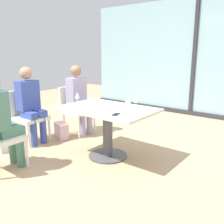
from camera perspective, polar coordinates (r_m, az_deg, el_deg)
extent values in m
plane|color=tan|center=(3.71, -0.97, -10.08)|extent=(12.00, 12.00, 0.00)
cube|color=#90B7BC|center=(6.22, 18.34, 11.64)|extent=(5.67, 0.03, 2.70)
cube|color=#2D2D33|center=(6.19, 18.24, 11.64)|extent=(0.08, 0.06, 2.70)
cube|color=#2D2D33|center=(6.36, 17.38, -0.13)|extent=(5.67, 0.10, 0.10)
cube|color=silver|center=(3.49, -1.02, 0.69)|extent=(1.31, 0.87, 0.04)
cylinder|color=#4C4C51|center=(3.59, -0.99, -5.00)|extent=(0.14, 0.14, 0.69)
cylinder|color=#4C4C51|center=(3.71, -0.97, -9.91)|extent=(0.56, 0.56, 0.02)
cube|color=silver|center=(4.35, -17.97, -1.35)|extent=(0.46, 0.46, 0.06)
cube|color=silver|center=(4.50, -19.99, 2.13)|extent=(0.05, 0.46, 0.42)
cylinder|color=silver|center=(4.14, -18.47, -5.37)|extent=(0.04, 0.04, 0.39)
cylinder|color=silver|center=(4.36, -14.10, -4.12)|extent=(0.04, 0.04, 0.39)
cylinder|color=silver|center=(4.47, -21.33, -4.22)|extent=(0.04, 0.04, 0.39)
cylinder|color=silver|center=(4.67, -17.13, -3.13)|extent=(0.04, 0.04, 0.39)
cube|color=silver|center=(3.47, -23.75, -5.59)|extent=(0.46, 0.46, 0.06)
cylinder|color=silver|center=(3.48, -18.88, -9.08)|extent=(0.04, 0.04, 0.39)
cylinder|color=silver|center=(3.80, -22.22, -7.42)|extent=(0.04, 0.04, 0.39)
cube|color=silver|center=(4.62, -7.57, 0.08)|extent=(0.46, 0.46, 0.06)
cube|color=silver|center=(4.75, -9.78, 3.33)|extent=(0.05, 0.46, 0.42)
cylinder|color=silver|center=(4.41, -7.52, -3.62)|extent=(0.04, 0.04, 0.39)
cylinder|color=silver|center=(4.68, -4.02, -2.50)|extent=(0.04, 0.04, 0.39)
cylinder|color=silver|center=(4.69, -10.94, -2.69)|extent=(0.04, 0.04, 0.39)
cylinder|color=silver|center=(4.95, -7.46, -1.69)|extent=(0.04, 0.04, 0.39)
cylinder|color=#384C9E|center=(4.21, -17.44, -4.56)|extent=(0.11, 0.11, 0.45)
cube|color=#384C9E|center=(4.21, -18.45, -0.66)|extent=(0.32, 0.13, 0.11)
cylinder|color=#384C9E|center=(4.31, -15.47, -4.01)|extent=(0.11, 0.11, 0.45)
cube|color=#384C9E|center=(4.31, -16.47, -0.20)|extent=(0.32, 0.13, 0.11)
cube|color=#384C9E|center=(4.31, -18.71, 3.64)|extent=(0.20, 0.34, 0.48)
sphere|color=tan|center=(4.27, -19.08, 8.41)|extent=(0.20, 0.20, 0.20)
cylinder|color=#4C7F6B|center=(3.54, -20.23, -8.25)|extent=(0.11, 0.11, 0.45)
cube|color=#4C7F6B|center=(3.41, -21.99, -4.27)|extent=(0.13, 0.32, 0.11)
cylinder|color=#4C7F6B|center=(3.69, -21.73, -7.51)|extent=(0.11, 0.11, 0.45)
cube|color=#4C7F6B|center=(3.56, -23.45, -3.67)|extent=(0.13, 0.32, 0.11)
cylinder|color=#9E93B7|center=(4.49, -6.74, -2.88)|extent=(0.11, 0.11, 0.45)
cube|color=#9E93B7|center=(4.49, -7.71, 0.77)|extent=(0.32, 0.13, 0.11)
cylinder|color=#9E93B7|center=(4.61, -5.17, -2.39)|extent=(0.11, 0.11, 0.45)
cube|color=#9E93B7|center=(4.61, -6.11, 1.17)|extent=(0.32, 0.13, 0.11)
cube|color=#9E93B7|center=(4.58, -8.16, 4.79)|extent=(0.20, 0.34, 0.48)
sphere|color=#936B4C|center=(4.54, -8.31, 9.28)|extent=(0.20, 0.20, 0.20)
cylinder|color=silver|center=(3.46, 5.46, 0.87)|extent=(0.06, 0.06, 0.00)
cylinder|color=silver|center=(3.45, 5.48, 1.60)|extent=(0.01, 0.01, 0.08)
cone|color=silver|center=(3.44, 5.51, 3.07)|extent=(0.07, 0.07, 0.09)
cylinder|color=silver|center=(3.47, -4.82, 0.89)|extent=(0.06, 0.06, 0.00)
cylinder|color=silver|center=(3.46, -4.83, 1.62)|extent=(0.01, 0.01, 0.08)
cone|color=silver|center=(3.44, -4.86, 3.09)|extent=(0.07, 0.07, 0.09)
cylinder|color=silver|center=(3.77, -7.88, 1.86)|extent=(0.06, 0.06, 0.00)
cylinder|color=silver|center=(3.76, -7.90, 2.53)|extent=(0.01, 0.01, 0.08)
cone|color=silver|center=(3.75, -7.94, 3.88)|extent=(0.07, 0.07, 0.09)
cylinder|color=silver|center=(3.25, 3.75, 0.04)|extent=(0.06, 0.06, 0.00)
cylinder|color=silver|center=(3.24, 3.76, 0.82)|extent=(0.01, 0.01, 0.08)
cone|color=silver|center=(3.22, 3.78, 2.38)|extent=(0.07, 0.07, 0.09)
cylinder|color=white|center=(3.63, 3.72, 2.17)|extent=(0.08, 0.08, 0.09)
cube|color=black|center=(3.11, 0.90, -0.53)|extent=(0.11, 0.16, 0.01)
cube|color=silver|center=(4.23, -23.72, -6.23)|extent=(0.32, 0.21, 0.28)
cube|color=beige|center=(4.49, -11.49, -4.19)|extent=(0.34, 0.25, 0.28)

